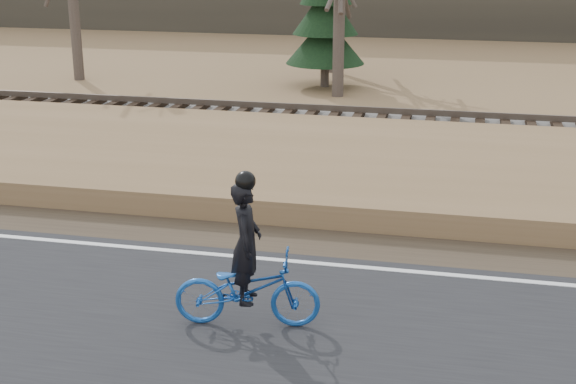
# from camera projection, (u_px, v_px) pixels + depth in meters

# --- Properties ---
(ground) EXTENTS (120.00, 120.00, 0.00)m
(ground) POSITION_uv_depth(u_px,v_px,m) (568.00, 295.00, 11.54)
(ground) COLOR brown
(ground) RESTS_ON ground
(edge_line) EXTENTS (120.00, 0.12, 0.01)m
(edge_line) POSITION_uv_depth(u_px,v_px,m) (567.00, 285.00, 11.70)
(edge_line) COLOR silver
(edge_line) RESTS_ON road
(shoulder) EXTENTS (120.00, 1.60, 0.04)m
(shoulder) POSITION_uv_depth(u_px,v_px,m) (559.00, 261.00, 12.64)
(shoulder) COLOR #473A2B
(shoulder) RESTS_ON ground
(embankment) EXTENTS (120.00, 5.00, 0.44)m
(embankment) POSITION_uv_depth(u_px,v_px,m) (545.00, 191.00, 15.37)
(embankment) COLOR brown
(embankment) RESTS_ON ground
(ballast) EXTENTS (120.00, 3.00, 0.45)m
(ballast) POSITION_uv_depth(u_px,v_px,m) (531.00, 142.00, 18.89)
(ballast) COLOR slate
(ballast) RESTS_ON ground
(railroad) EXTENTS (120.00, 2.40, 0.29)m
(railroad) POSITION_uv_depth(u_px,v_px,m) (533.00, 130.00, 18.79)
(railroad) COLOR black
(railroad) RESTS_ON ballast
(cyclist) EXTENTS (1.98, 0.94, 2.11)m
(cyclist) POSITION_uv_depth(u_px,v_px,m) (247.00, 278.00, 10.35)
(cyclist) COLOR #174B9F
(cyclist) RESTS_ON road
(conifer) EXTENTS (2.60, 2.60, 5.17)m
(conifer) POSITION_uv_depth(u_px,v_px,m) (326.00, 12.00, 25.99)
(conifer) COLOR #50433A
(conifer) RESTS_ON ground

